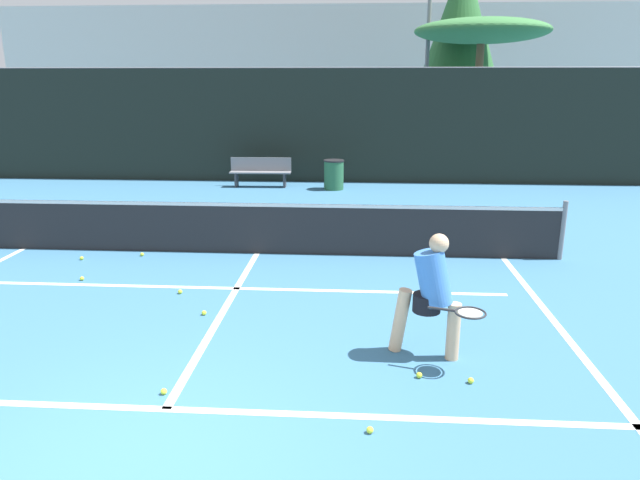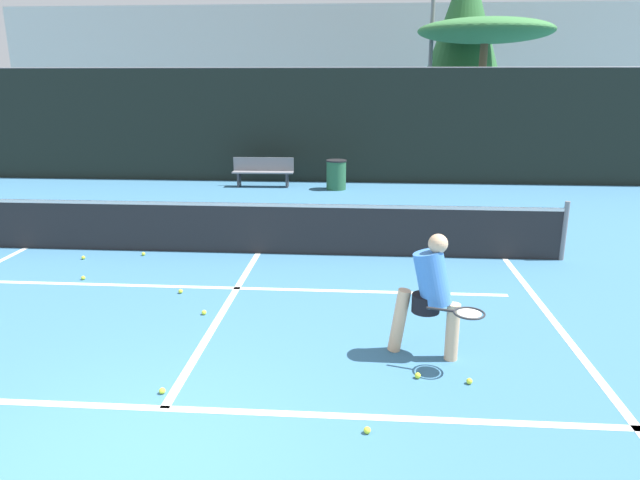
{
  "view_description": "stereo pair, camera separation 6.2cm",
  "coord_description": "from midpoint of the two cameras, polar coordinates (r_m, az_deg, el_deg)",
  "views": [
    {
      "loc": [
        1.84,
        -3.86,
        3.14
      ],
      "look_at": [
        1.33,
        3.83,
        0.95
      ],
      "focal_mm": 32.0,
      "sensor_mm": 36.0,
      "label": 1
    },
    {
      "loc": [
        1.9,
        -3.85,
        3.14
      ],
      "look_at": [
        1.33,
        3.83,
        0.95
      ],
      "focal_mm": 32.0,
      "sensor_mm": 36.0,
      "label": 2
    }
  ],
  "objects": [
    {
      "name": "ground_plane",
      "position": [
        5.31,
        -18.63,
        -21.32
      ],
      "size": [
        100.0,
        100.0,
        0.0
      ],
      "primitive_type": "plane",
      "color": "teal"
    },
    {
      "name": "court_baseline_near",
      "position": [
        6.05,
        -15.03,
        -15.95
      ],
      "size": [
        11.0,
        0.1,
        0.01
      ],
      "primitive_type": "cube",
      "color": "white",
      "rests_on": "ground"
    },
    {
      "name": "court_service_line",
      "position": [
        8.96,
        -8.11,
        -4.78
      ],
      "size": [
        8.25,
        0.1,
        0.01
      ],
      "primitive_type": "cube",
      "color": "white",
      "rests_on": "ground"
    },
    {
      "name": "court_center_mark",
      "position": [
        8.28,
        -9.2,
        -6.6
      ],
      "size": [
        0.1,
        5.22,
        0.01
      ],
      "primitive_type": "cube",
      "color": "white",
      "rests_on": "ground"
    },
    {
      "name": "court_sideline_right",
      "position": [
        8.49,
        22.19,
        -7.06
      ],
      "size": [
        0.1,
        6.22,
        0.01
      ],
      "primitive_type": "cube",
      "color": "white",
      "rests_on": "ground"
    },
    {
      "name": "net",
      "position": [
        10.55,
        -6.11,
        1.35
      ],
      "size": [
        11.09,
        0.09,
        1.07
      ],
      "color": "slate",
      "rests_on": "ground"
    },
    {
      "name": "fence_back",
      "position": [
        17.91,
        -1.8,
        11.33
      ],
      "size": [
        24.0,
        0.06,
        3.47
      ],
      "color": "black",
      "rests_on": "ground"
    },
    {
      "name": "player_practicing",
      "position": [
        6.64,
        11.24,
        -5.12
      ],
      "size": [
        1.07,
        0.78,
        1.49
      ],
      "rotation": [
        0.0,
        0.0,
        -0.27
      ],
      "color": "#DBAD84",
      "rests_on": "ground"
    },
    {
      "name": "tennis_ball_scattered_0",
      "position": [
        6.45,
        10.03,
        -13.2
      ],
      "size": [
        0.07,
        0.07,
        0.07
      ],
      "primitive_type": "sphere",
      "color": "#D1E033",
      "rests_on": "ground"
    },
    {
      "name": "tennis_ball_scattered_1",
      "position": [
        10.95,
        -17.09,
        -1.34
      ],
      "size": [
        0.07,
        0.07,
        0.07
      ],
      "primitive_type": "sphere",
      "color": "#D1E033",
      "rests_on": "ground"
    },
    {
      "name": "tennis_ball_scattered_2",
      "position": [
        5.52,
        5.08,
        -18.42
      ],
      "size": [
        0.07,
        0.07,
        0.07
      ],
      "primitive_type": "sphere",
      "color": "#D1E033",
      "rests_on": "ground"
    },
    {
      "name": "tennis_ball_scattered_3",
      "position": [
        6.29,
        -15.22,
        -14.34
      ],
      "size": [
        0.07,
        0.07,
        0.07
      ],
      "primitive_type": "sphere",
      "color": "#D1E033",
      "rests_on": "ground"
    },
    {
      "name": "tennis_ball_scattered_4",
      "position": [
        11.09,
        -22.44,
        -1.63
      ],
      "size": [
        0.07,
        0.07,
        0.07
      ],
      "primitive_type": "sphere",
      "color": "#D1E033",
      "rests_on": "ground"
    },
    {
      "name": "tennis_ball_scattered_6",
      "position": [
        8.91,
        -13.58,
        -5.0
      ],
      "size": [
        0.07,
        0.07,
        0.07
      ],
      "primitive_type": "sphere",
      "color": "#D1E033",
      "rests_on": "ground"
    },
    {
      "name": "tennis_ball_scattered_7",
      "position": [
        6.46,
        14.98,
        -13.48
      ],
      "size": [
        0.07,
        0.07,
        0.07
      ],
      "primitive_type": "sphere",
      "color": "#D1E033",
      "rests_on": "ground"
    },
    {
      "name": "tennis_ball_scattered_8",
      "position": [
        9.98,
        -22.44,
        -3.51
      ],
      "size": [
        0.07,
        0.07,
        0.07
      ],
      "primitive_type": "sphere",
      "color": "#D1E033",
      "rests_on": "ground"
    },
    {
      "name": "tennis_ball_scattered_9",
      "position": [
        8.06,
        -11.31,
        -7.11
      ],
      "size": [
        0.07,
        0.07,
        0.07
      ],
      "primitive_type": "sphere",
      "color": "#D1E033",
      "rests_on": "ground"
    },
    {
      "name": "courtside_bench",
      "position": [
        17.26,
        -5.6,
        6.91
      ],
      "size": [
        1.82,
        0.42,
        0.86
      ],
      "rotation": [
        0.0,
        0.0,
        0.02
      ],
      "color": "slate",
      "rests_on": "ground"
    },
    {
      "name": "trash_bin",
      "position": [
        16.74,
        1.74,
        6.55
      ],
      "size": [
        0.6,
        0.6,
        0.86
      ],
      "color": "#28603D",
      "rests_on": "ground"
    },
    {
      "name": "parked_car",
      "position": [
        22.74,
        -12.1,
        9.23
      ],
      "size": [
        1.73,
        4.01,
        1.53
      ],
      "color": "maroon",
      "rests_on": "ground"
    },
    {
      "name": "floodlight_mast",
      "position": [
        24.27,
        11.31,
        21.86
      ],
      "size": [
        1.1,
        0.24,
        9.22
      ],
      "color": "slate",
      "rests_on": "ground"
    },
    {
      "name": "tree_west",
      "position": [
        22.99,
        16.26,
        19.34
      ],
      "size": [
        4.91,
        4.91,
        5.26
      ],
      "color": "brown",
      "rests_on": "ground"
    },
    {
      "name": "tree_mid",
      "position": [
        26.31,
        14.4,
        21.13
      ],
      "size": [
        3.06,
        3.06,
        8.17
      ],
      "color": "brown",
      "rests_on": "ground"
    },
    {
      "name": "tree_east",
      "position": [
        23.4,
        16.29,
        19.35
      ],
      "size": [
        4.95,
        4.95,
        5.3
      ],
      "color": "brown",
      "rests_on": "ground"
    },
    {
      "name": "building_far",
      "position": [
        33.45,
        1.08,
        16.42
      ],
      "size": [
        36.0,
        2.4,
        6.94
      ],
      "primitive_type": "cube",
      "color": "beige",
      "rests_on": "ground"
    }
  ]
}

